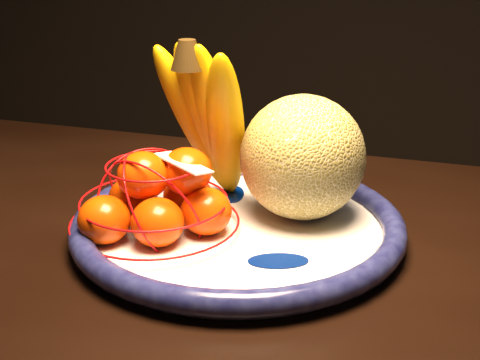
% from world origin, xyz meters
% --- Properties ---
extents(dining_table, '(1.55, 0.98, 0.76)m').
position_xyz_m(dining_table, '(0.11, -0.11, 0.68)').
color(dining_table, black).
rests_on(dining_table, ground).
extents(fruit_bowl, '(0.40, 0.40, 0.03)m').
position_xyz_m(fruit_bowl, '(0.03, -0.00, 0.77)').
color(fruit_bowl, white).
rests_on(fruit_bowl, dining_table).
extents(cantaloupe, '(0.15, 0.15, 0.15)m').
position_xyz_m(cantaloupe, '(0.10, 0.05, 0.85)').
color(cantaloupe, olive).
rests_on(cantaloupe, fruit_bowl).
extents(banana_bunch, '(0.14, 0.15, 0.23)m').
position_xyz_m(banana_bunch, '(-0.02, 0.06, 0.89)').
color(banana_bunch, '#EBB000').
rests_on(banana_bunch, fruit_bowl).
extents(mandarin_bag, '(0.25, 0.25, 0.12)m').
position_xyz_m(mandarin_bag, '(-0.06, -0.04, 0.81)').
color(mandarin_bag, '#E63A00').
rests_on(mandarin_bag, fruit_bowl).
extents(price_tag, '(0.08, 0.06, 0.01)m').
position_xyz_m(price_tag, '(-0.03, -0.04, 0.86)').
color(price_tag, white).
rests_on(price_tag, mandarin_bag).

